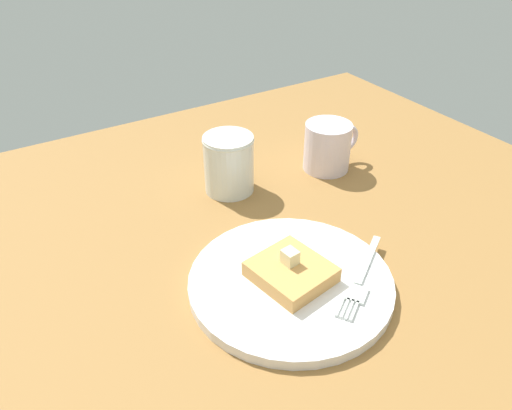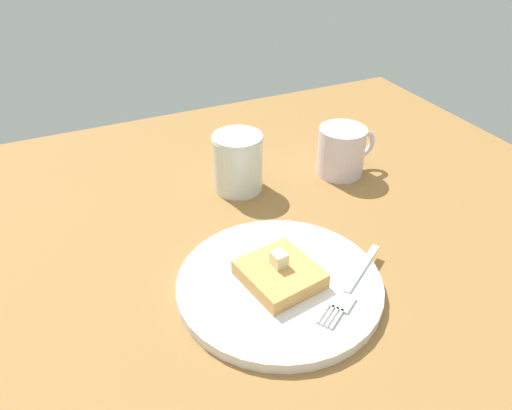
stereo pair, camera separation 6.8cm
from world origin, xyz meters
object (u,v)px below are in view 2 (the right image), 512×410
fork (349,288)px  coffee_mug (342,151)px  syrup_jar (238,165)px  plate (279,284)px

fork → coffee_mug: 29.90cm
syrup_jar → fork: bearing=-85.7°
plate → fork: fork is taller
plate → coffee_mug: size_ratio=2.38×
plate → fork: bearing=-34.8°
plate → syrup_jar: bearing=78.8°
syrup_jar → coffee_mug: 17.67cm
plate → syrup_jar: (4.65, 23.49, 3.44)cm
fork → coffee_mug: bearing=59.0°
plate → syrup_jar: 24.19cm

